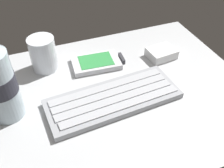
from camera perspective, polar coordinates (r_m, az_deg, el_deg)
ground_plane at (r=58.83cm, az=0.08°, el=-3.04°), size 64.00×48.00×2.80cm
keyboard at (r=56.08cm, az=0.27°, el=-3.24°), size 29.65×12.86×1.70cm
handheld_device at (r=66.28cm, az=-3.02°, el=4.85°), size 13.22×8.54×1.50cm
juice_cup at (r=65.38cm, az=-14.92°, el=6.19°), size 6.40×6.40×8.50cm
charger_block at (r=69.79cm, az=10.87°, el=6.68°), size 7.53×6.28×2.40cm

